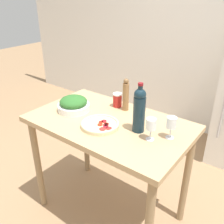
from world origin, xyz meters
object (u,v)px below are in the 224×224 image
(homemade_pizza, at_px, (100,125))
(salt_canister, at_px, (117,100))
(wine_bottle, at_px, (139,109))
(salad_bowl, at_px, (74,104))
(wine_glass_near, at_px, (151,125))
(wine_glass_far, at_px, (171,124))
(pepper_mill, at_px, (126,95))

(homemade_pizza, distance_m, salt_canister, 0.37)
(wine_bottle, relative_size, salad_bowl, 1.35)
(wine_glass_near, height_order, wine_glass_far, same)
(wine_glass_far, height_order, salt_canister, wine_glass_far)
(wine_bottle, distance_m, pepper_mill, 0.34)
(salad_bowl, distance_m, salt_canister, 0.36)
(wine_glass_far, bearing_deg, salt_canister, 161.83)
(wine_glass_near, xyz_separation_m, homemade_pizza, (-0.37, -0.07, -0.09))
(salt_canister, bearing_deg, homemade_pizza, -73.43)
(wine_glass_near, distance_m, homemade_pizza, 0.39)
(wine_glass_near, bearing_deg, pepper_mill, 144.56)
(wine_bottle, distance_m, wine_glass_near, 0.15)
(wine_glass_far, relative_size, pepper_mill, 0.58)
(wine_glass_near, height_order, pepper_mill, pepper_mill)
(wine_glass_far, height_order, pepper_mill, pepper_mill)
(pepper_mill, bearing_deg, wine_glass_far, -20.08)
(pepper_mill, xyz_separation_m, salt_canister, (-0.09, 0.01, -0.07))
(pepper_mill, bearing_deg, salad_bowl, -141.77)
(wine_glass_far, relative_size, homemade_pizza, 0.56)
(salad_bowl, xyz_separation_m, salt_canister, (0.24, 0.27, 0.00))
(wine_bottle, distance_m, salad_bowl, 0.60)
(homemade_pizza, xyz_separation_m, salt_canister, (-0.10, 0.35, 0.04))
(wine_bottle, relative_size, wine_glass_far, 2.28)
(salt_canister, bearing_deg, wine_glass_far, -18.17)
(wine_glass_near, relative_size, salad_bowl, 0.59)
(wine_glass_far, bearing_deg, pepper_mill, 159.92)
(wine_bottle, bearing_deg, salt_canister, 146.36)
(wine_glass_near, height_order, homemade_pizza, wine_glass_near)
(pepper_mill, bearing_deg, wine_glass_near, -35.44)
(wine_glass_far, xyz_separation_m, salad_bowl, (-0.81, -0.09, -0.05))
(salad_bowl, bearing_deg, wine_glass_near, -0.90)
(wine_glass_near, bearing_deg, salt_canister, 149.03)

